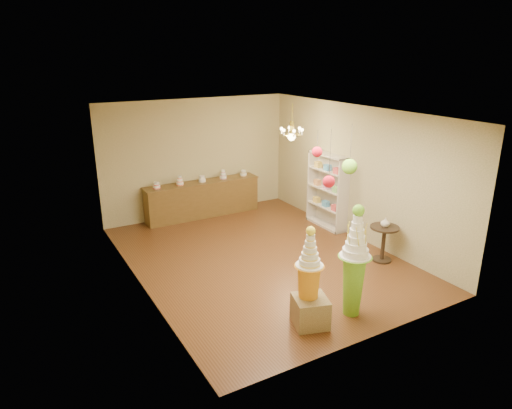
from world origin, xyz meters
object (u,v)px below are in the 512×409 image
sideboard (203,198)px  round_table (384,239)px  pedestal_orange (308,287)px  pedestal_green (354,272)px

sideboard → round_table: sideboard is taller
pedestal_orange → sideboard: pedestal_orange is taller
pedestal_orange → pedestal_green: bearing=-10.4°
pedestal_green → sideboard: bearing=92.2°
pedestal_green → pedestal_orange: 0.80m
pedestal_orange → round_table: 2.88m
pedestal_green → pedestal_orange: size_ratio=1.15×
pedestal_orange → sideboard: size_ratio=0.54×
pedestal_green → round_table: bearing=32.9°
pedestal_orange → sideboard: bearing=84.0°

